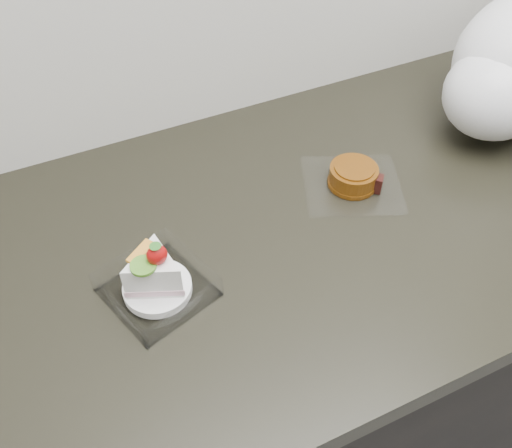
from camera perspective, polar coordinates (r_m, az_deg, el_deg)
counter at (r=1.29m, az=8.31°, el=-11.82°), size 2.04×0.64×0.90m
cake_tray at (r=0.78m, az=-9.97°, el=-5.57°), size 0.16×0.16×0.10m
mooncake_wrap at (r=0.95m, az=9.76°, el=4.57°), size 0.20×0.20×0.04m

